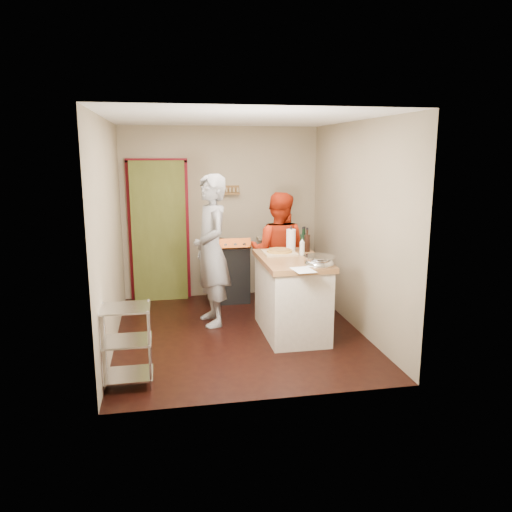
{
  "coord_description": "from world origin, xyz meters",
  "views": [
    {
      "loc": [
        -0.89,
        -5.86,
        2.23
      ],
      "look_at": [
        0.22,
        0.0,
        0.98
      ],
      "focal_mm": 35.0,
      "sensor_mm": 36.0,
      "label": 1
    }
  ],
  "objects_px": {
    "stove": "(228,271)",
    "island": "(292,294)",
    "person_stripe": "(211,251)",
    "person_red": "(278,252)",
    "wire_shelving": "(126,342)"
  },
  "relations": [
    {
      "from": "stove",
      "to": "island",
      "type": "distance_m",
      "value": 1.65
    },
    {
      "from": "stove",
      "to": "island",
      "type": "bearing_deg",
      "value": -68.92
    },
    {
      "from": "island",
      "to": "person_red",
      "type": "bearing_deg",
      "value": 86.83
    },
    {
      "from": "island",
      "to": "person_stripe",
      "type": "relative_size",
      "value": 0.74
    },
    {
      "from": "person_stripe",
      "to": "stove",
      "type": "bearing_deg",
      "value": 150.41
    },
    {
      "from": "stove",
      "to": "person_stripe",
      "type": "distance_m",
      "value": 1.18
    },
    {
      "from": "island",
      "to": "person_stripe",
      "type": "height_order",
      "value": "person_stripe"
    },
    {
      "from": "wire_shelving",
      "to": "island",
      "type": "height_order",
      "value": "island"
    },
    {
      "from": "person_stripe",
      "to": "person_red",
      "type": "height_order",
      "value": "person_stripe"
    },
    {
      "from": "stove",
      "to": "island",
      "type": "xyz_separation_m",
      "value": [
        0.59,
        -1.54,
        0.06
      ]
    },
    {
      "from": "stove",
      "to": "wire_shelving",
      "type": "bearing_deg",
      "value": -116.85
    },
    {
      "from": "wire_shelving",
      "to": "stove",
      "type": "bearing_deg",
      "value": 63.15
    },
    {
      "from": "island",
      "to": "person_red",
      "type": "height_order",
      "value": "person_red"
    },
    {
      "from": "person_stripe",
      "to": "person_red",
      "type": "relative_size",
      "value": 1.17
    },
    {
      "from": "island",
      "to": "person_stripe",
      "type": "distance_m",
      "value": 1.18
    }
  ]
}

